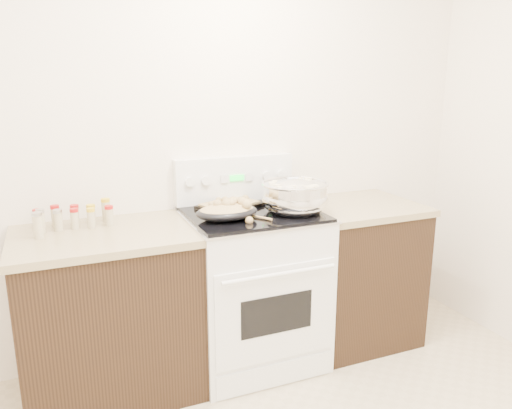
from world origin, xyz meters
name	(u,v)px	position (x,y,z in m)	size (l,w,h in m)	color
room_shell	(336,75)	(0.00, 0.00, 1.70)	(4.10, 3.60, 2.75)	white
counter_left	(110,313)	(-0.48, 1.43, 0.46)	(0.93, 0.67, 0.92)	black
counter_right	(355,271)	(1.08, 1.43, 0.46)	(0.73, 0.67, 0.92)	black
kitchen_range	(252,285)	(0.35, 1.42, 0.49)	(0.78, 0.73, 1.22)	white
mixing_bowl	(295,197)	(0.58, 1.33, 1.03)	(0.42, 0.42, 0.23)	silver
roasting_pan	(227,211)	(0.17, 1.33, 0.99)	(0.35, 0.25, 0.11)	black
baking_sheet	(230,204)	(0.27, 1.57, 0.96)	(0.42, 0.36, 0.06)	black
wooden_spoon	(250,219)	(0.27, 1.26, 0.95)	(0.15, 0.23, 0.04)	tan
blue_ladle	(306,207)	(0.63, 1.30, 0.98)	(0.13, 0.25, 0.09)	#7BA1B7
spice_jars	(71,217)	(-0.63, 1.57, 0.98)	(0.40, 0.23, 0.13)	#BFB28C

